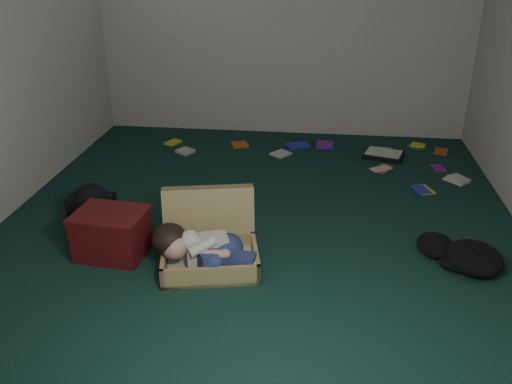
# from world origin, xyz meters

# --- Properties ---
(floor) EXTENTS (4.50, 4.50, 0.00)m
(floor) POSITION_xyz_m (0.00, 0.00, 0.00)
(floor) COLOR #102E26
(floor) RESTS_ON ground
(wall_back) EXTENTS (4.50, 0.00, 4.50)m
(wall_back) POSITION_xyz_m (0.00, 2.25, 1.30)
(wall_back) COLOR silver
(wall_back) RESTS_ON ground
(wall_front) EXTENTS (4.50, 0.00, 4.50)m
(wall_front) POSITION_xyz_m (0.00, -2.25, 1.30)
(wall_front) COLOR silver
(wall_front) RESTS_ON ground
(suitcase) EXTENTS (0.75, 0.74, 0.47)m
(suitcase) POSITION_xyz_m (-0.27, -0.53, 0.14)
(suitcase) COLOR tan
(suitcase) RESTS_ON floor
(person) EXTENTS (0.71, 0.35, 0.29)m
(person) POSITION_xyz_m (-0.28, -0.69, 0.18)
(person) COLOR silver
(person) RESTS_ON suitcase
(maroon_bin) EXTENTS (0.51, 0.42, 0.33)m
(maroon_bin) POSITION_xyz_m (-0.96, -0.55, 0.16)
(maroon_bin) COLOR #501012
(maroon_bin) RESTS_ON floor
(backpack) EXTENTS (0.42, 0.35, 0.24)m
(backpack) POSITION_xyz_m (-1.29, -0.11, 0.12)
(backpack) COLOR black
(backpack) RESTS_ON floor
(clothing_pile) EXTENTS (0.48, 0.39, 0.15)m
(clothing_pile) POSITION_xyz_m (1.35, -0.34, 0.08)
(clothing_pile) COLOR black
(clothing_pile) RESTS_ON floor
(paper_tray) EXTENTS (0.44, 0.38, 0.05)m
(paper_tray) POSITION_xyz_m (1.09, 1.59, 0.03)
(paper_tray) COLOR black
(paper_tray) RESTS_ON floor
(book_scatter) EXTENTS (3.04, 1.29, 0.02)m
(book_scatter) POSITION_xyz_m (0.64, 1.53, 0.01)
(book_scatter) COLOR yellow
(book_scatter) RESTS_ON floor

